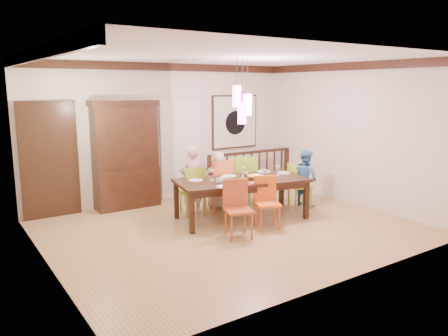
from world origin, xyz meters
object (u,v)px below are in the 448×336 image
chair_far_left (192,187)px  person_end_right (305,178)px  dining_table (241,183)px  balustrade (251,170)px  china_hutch (126,155)px  person_far_left (191,180)px  person_far_mid (218,180)px  chair_end_right (300,183)px

chair_far_left → person_end_right: bearing=169.8°
dining_table → chair_far_left: (-0.63, 0.73, -0.14)m
chair_far_left → balustrade: (2.07, 0.85, -0.04)m
china_hutch → balustrade: 2.98m
dining_table → person_far_left: 1.00m
china_hutch → person_end_right: bearing=-31.7°
balustrade → person_end_right: 1.58m
person_far_mid → person_end_right: (1.59, -0.83, 0.00)m
dining_table → china_hutch: bearing=138.7°
china_hutch → person_end_right: 3.67m
dining_table → chair_end_right: 1.45m
chair_far_left → china_hutch: 1.55m
chair_far_left → person_end_right: (2.26, -0.71, 0.04)m
person_end_right → chair_far_left: bearing=77.9°
china_hutch → person_end_right: china_hutch is taller
china_hutch → chair_far_left: bearing=-55.2°
balustrade → person_far_left: size_ratio=1.75×
person_far_mid → dining_table: bearing=117.8°
dining_table → person_far_left: person_far_left is taller
dining_table → china_hutch: size_ratio=1.19×
person_far_left → chair_end_right: bearing=161.8°
chair_end_right → china_hutch: (-2.90, 1.96, 0.57)m
chair_end_right → person_end_right: size_ratio=0.77×
chair_end_right → china_hutch: 3.55m
dining_table → balustrade: size_ratio=1.10×
chair_end_right → person_far_left: (-2.04, 0.83, 0.15)m
chair_end_right → person_far_left: person_far_left is taller
china_hutch → balustrade: china_hutch is taller
person_far_left → dining_table: bearing=130.9°
chair_end_right → person_far_mid: person_far_mid is taller
china_hutch → person_end_right: (3.09, -1.91, -0.50)m
person_far_mid → chair_far_left: bearing=40.4°
chair_far_left → balustrade: balustrade is taller
balustrade → person_far_left: 2.19m
chair_end_right → person_far_mid: size_ratio=0.78×
balustrade → person_far_mid: (-1.40, -0.73, 0.08)m
chair_end_right → person_far_left: bearing=85.1°
balustrade → person_far_mid: size_ratio=2.01×
person_end_right → dining_table: bearing=96.0°
dining_table → china_hutch: china_hutch is taller
dining_table → chair_end_right: size_ratio=2.85×
chair_end_right → person_end_right: (0.19, 0.05, 0.07)m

